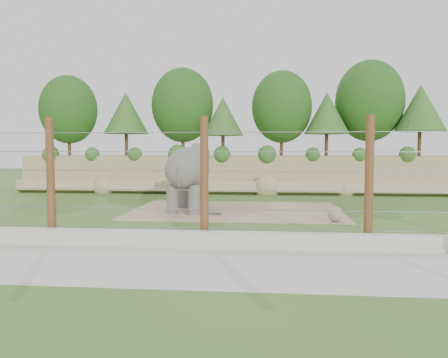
{
  "coord_description": "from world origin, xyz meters",
  "views": [
    {
      "loc": [
        1.89,
        -17.92,
        3.0
      ],
      "look_at": [
        0.0,
        2.0,
        1.6
      ],
      "focal_mm": 35.0,
      "sensor_mm": 36.0,
      "label": 1
    }
  ],
  "objects": [
    {
      "name": "back_embankment",
      "position": [
        0.59,
        12.68,
        3.97
      ],
      "size": [
        30.0,
        5.52,
        8.77
      ],
      "color": "tan",
      "rests_on": "ground"
    },
    {
      "name": "barrier_fence",
      "position": [
        0.0,
        -4.5,
        2.0
      ],
      "size": [
        20.26,
        0.26,
        4.0
      ],
      "color": "brown",
      "rests_on": "ground"
    },
    {
      "name": "dirt_patch",
      "position": [
        0.5,
        3.0,
        0.01
      ],
      "size": [
        10.0,
        7.0,
        0.02
      ],
      "primitive_type": "cube",
      "color": "tan",
      "rests_on": "ground"
    },
    {
      "name": "retaining_wall",
      "position": [
        0.0,
        -5.0,
        0.25
      ],
      "size": [
        26.0,
        0.35,
        0.5
      ],
      "primitive_type": "cube",
      "color": "beige",
      "rests_on": "ground"
    },
    {
      "name": "ground",
      "position": [
        0.0,
        0.0,
        0.0
      ],
      "size": [
        90.0,
        90.0,
        0.0
      ],
      "primitive_type": "plane",
      "color": "#416B28",
      "rests_on": "ground"
    },
    {
      "name": "stone_ball",
      "position": [
        4.74,
        0.03,
        0.33
      ],
      "size": [
        0.62,
        0.62,
        0.62
      ],
      "primitive_type": "sphere",
      "color": "gray",
      "rests_on": "dirt_patch"
    },
    {
      "name": "walkway",
      "position": [
        0.0,
        -7.0,
        0.01
      ],
      "size": [
        26.0,
        4.0,
        0.01
      ],
      "primitive_type": "cube",
      "color": "beige",
      "rests_on": "ground"
    },
    {
      "name": "drain_grate",
      "position": [
        -0.59,
        1.57,
        0.04
      ],
      "size": [
        1.0,
        0.6,
        0.03
      ],
      "primitive_type": "cube",
      "color": "#262628",
      "rests_on": "dirt_patch"
    },
    {
      "name": "elephant",
      "position": [
        -1.74,
        2.37,
        1.6
      ],
      "size": [
        2.06,
        4.09,
        3.2
      ],
      "primitive_type": null,
      "rotation": [
        0.0,
        0.0,
        -0.1
      ],
      "color": "slate",
      "rests_on": "ground"
    }
  ]
}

